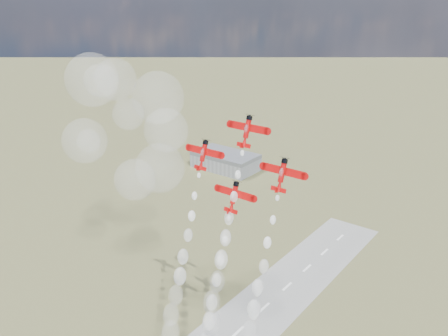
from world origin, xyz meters
name	(u,v)px	position (x,y,z in m)	size (l,w,h in m)	color
hangar	(225,161)	(-120.00, 180.00, 6.50)	(50.00, 28.00, 13.00)	gray
plane_lead	(247,130)	(17.65, 7.96, 94.56)	(13.26, 5.59, 9.18)	#B90909
plane_left	(203,154)	(3.70, 4.89, 85.29)	(13.26, 5.59, 9.18)	#B90909
plane_right	(282,174)	(31.61, 4.89, 85.29)	(13.26, 5.59, 9.18)	#B90909
plane_slot	(234,196)	(17.65, 1.81, 76.02)	(13.26, 5.59, 9.18)	#B90909
smoke_trail_lead	(216,289)	(17.82, -7.03, 49.00)	(5.59, 18.76, 52.74)	white
smoke_trail_left	(175,302)	(3.76, -10.29, 39.92)	(5.92, 19.19, 51.85)	white
drifted_smoke_cloud	(128,121)	(-50.99, 23.58, 83.20)	(57.23, 43.53, 59.09)	white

